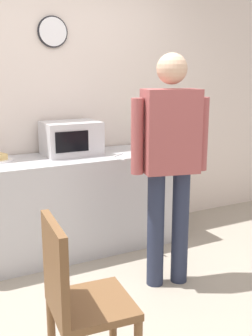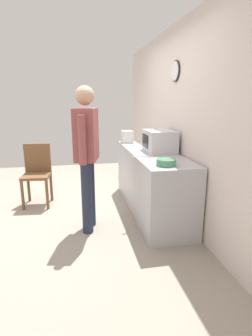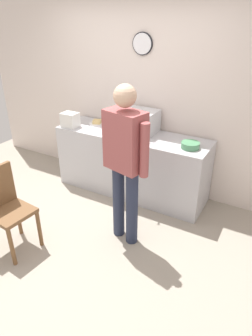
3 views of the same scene
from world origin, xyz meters
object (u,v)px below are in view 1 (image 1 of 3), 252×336
at_px(fork_utensil, 118,155).
at_px(spoon_utensil, 118,158).
at_px(microwave, 71,138).
at_px(person_standing, 170,154).
at_px(wooden_chair, 77,299).
at_px(salad_bowl, 156,146).

height_order(fork_utensil, spoon_utensil, same).
relative_size(microwave, spoon_utensil, 2.94).
bearing_deg(person_standing, fork_utensil, 93.09).
xyz_separation_m(fork_utensil, person_standing, (0.04, -0.78, 0.14)).
distance_m(spoon_utensil, wooden_chair, 1.70).
relative_size(salad_bowl, wooden_chair, 0.23).
xyz_separation_m(salad_bowl, spoon_utensil, (-0.51, -0.21, -0.03)).
bearing_deg(spoon_utensil, salad_bowl, 22.20).
relative_size(fork_utensil, person_standing, 0.10).
xyz_separation_m(microwave, wooden_chair, (-0.63, -1.76, -0.51)).
height_order(salad_bowl, wooden_chair, salad_bowl).
bearing_deg(fork_utensil, salad_bowl, 9.15).
bearing_deg(salad_bowl, fork_utensil, -170.85).
distance_m(microwave, salad_bowl, 0.82).
distance_m(spoon_utensil, person_standing, 0.67).
bearing_deg(wooden_chair, person_standing, 35.76).
distance_m(microwave, spoon_utensil, 0.50).
relative_size(fork_utensil, spoon_utensil, 1.00).
relative_size(fork_utensil, wooden_chair, 0.18).
bearing_deg(wooden_chair, salad_bowl, 48.13).
relative_size(salad_bowl, spoon_utensil, 1.29).
bearing_deg(person_standing, spoon_utensil, 99.07).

